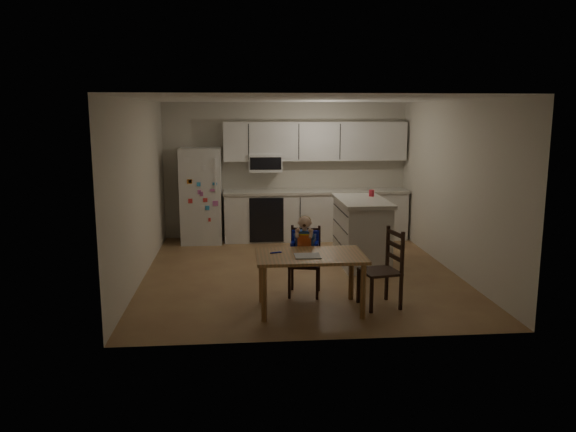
# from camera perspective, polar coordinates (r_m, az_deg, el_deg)

# --- Properties ---
(room) EXTENTS (4.52, 5.01, 2.51)m
(room) POSITION_cam_1_polar(r_m,az_deg,el_deg) (8.51, 0.90, 3.26)
(room) COLOR brown
(room) RESTS_ON ground
(refrigerator) EXTENTS (0.72, 0.70, 1.70)m
(refrigerator) POSITION_cam_1_polar(r_m,az_deg,el_deg) (10.19, -8.80, 2.07)
(refrigerator) COLOR silver
(refrigerator) RESTS_ON ground
(kitchen_run) EXTENTS (3.37, 0.62, 2.15)m
(kitchen_run) POSITION_cam_1_polar(r_m,az_deg,el_deg) (10.35, 2.64, 2.46)
(kitchen_run) COLOR silver
(kitchen_run) RESTS_ON ground
(kitchen_island) EXTENTS (0.72, 1.38, 1.02)m
(kitchen_island) POSITION_cam_1_polar(r_m,az_deg,el_deg) (8.72, 7.46, -1.57)
(kitchen_island) COLOR silver
(kitchen_island) RESTS_ON ground
(red_cup) EXTENTS (0.08, 0.08, 0.10)m
(red_cup) POSITION_cam_1_polar(r_m,az_deg,el_deg) (8.94, 8.49, 2.32)
(red_cup) COLOR red
(red_cup) RESTS_ON kitchen_island
(dining_table) EXTENTS (1.27, 0.82, 0.68)m
(dining_table) POSITION_cam_1_polar(r_m,az_deg,el_deg) (6.61, 2.28, -4.68)
(dining_table) COLOR olive
(dining_table) RESTS_ON ground
(napkin) EXTENTS (0.30, 0.26, 0.01)m
(napkin) POSITION_cam_1_polar(r_m,az_deg,el_deg) (6.49, 1.99, -4.07)
(napkin) COLOR #BCBCC1
(napkin) RESTS_ON dining_table
(toddler_spoon) EXTENTS (0.12, 0.06, 0.02)m
(toddler_spoon) POSITION_cam_1_polar(r_m,az_deg,el_deg) (6.64, -1.32, -3.73)
(toddler_spoon) COLOR #111CB2
(toddler_spoon) RESTS_ON dining_table
(chair_booster) EXTENTS (0.46, 0.46, 1.03)m
(chair_booster) POSITION_cam_1_polar(r_m,az_deg,el_deg) (7.19, 1.73, -3.16)
(chair_booster) COLOR black
(chair_booster) RESTS_ON ground
(chair_side) EXTENTS (0.49, 0.49, 0.95)m
(chair_side) POSITION_cam_1_polar(r_m,az_deg,el_deg) (6.87, 10.05, -4.71)
(chair_side) COLOR black
(chair_side) RESTS_ON ground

